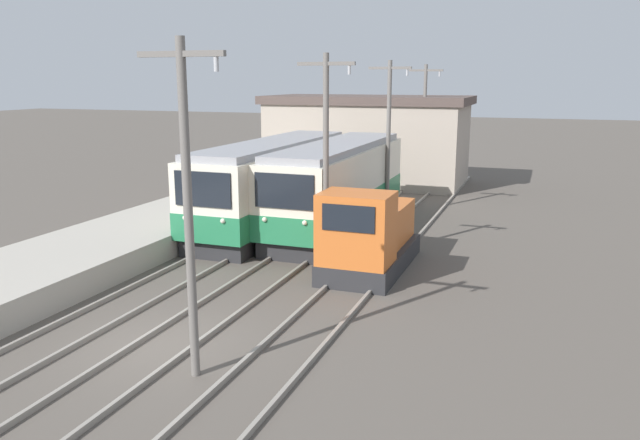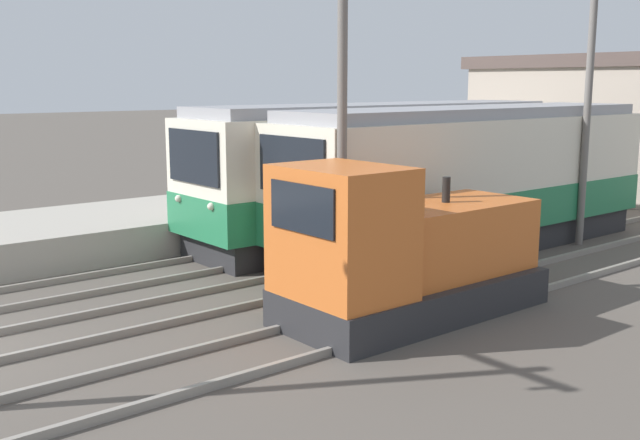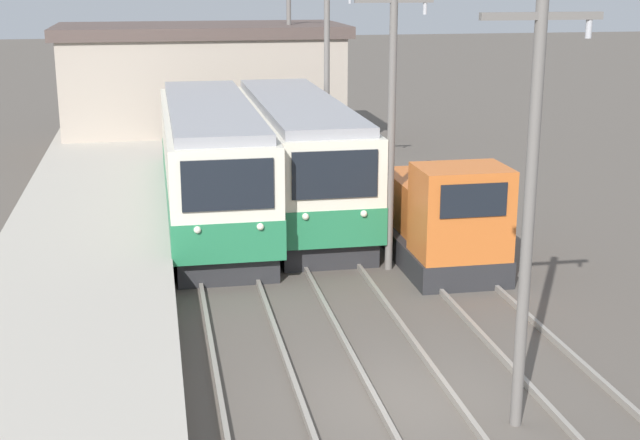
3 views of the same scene
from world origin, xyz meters
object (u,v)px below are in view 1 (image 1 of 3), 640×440
(catenary_mast_far, at_px, (389,134))
(commuter_train_center, at_px, (338,189))
(shunting_locomotive, at_px, (369,237))
(catenary_mast_mid, at_px, (326,155))
(catenary_mast_distant, at_px, (424,122))
(catenary_mast_near, at_px, (188,201))
(commuter_train_left, at_px, (274,187))

(catenary_mast_far, bearing_deg, commuter_train_center, -117.84)
(shunting_locomotive, xyz_separation_m, catenary_mast_mid, (-1.49, -0.24, 2.79))
(shunting_locomotive, distance_m, catenary_mast_distant, 17.41)
(catenary_mast_near, height_order, catenary_mast_distant, same)
(commuter_train_center, distance_m, catenary_mast_far, 3.93)
(catenary_mast_mid, height_order, catenary_mast_distant, same)
(shunting_locomotive, bearing_deg, catenary_mast_mid, -170.92)
(shunting_locomotive, bearing_deg, catenary_mast_near, -99.50)
(commuter_train_center, xyz_separation_m, catenary_mast_far, (1.51, 2.85, 2.23))
(shunting_locomotive, relative_size, catenary_mast_near, 0.74)
(shunting_locomotive, relative_size, catenary_mast_mid, 0.74)
(catenary_mast_near, relative_size, catenary_mast_distant, 1.00)
(commuter_train_left, distance_m, catenary_mast_mid, 7.12)
(shunting_locomotive, bearing_deg, commuter_train_center, 118.24)
(shunting_locomotive, bearing_deg, catenary_mast_far, 100.03)
(catenary_mast_near, bearing_deg, catenary_mast_mid, 90.00)
(catenary_mast_mid, distance_m, catenary_mast_distant, 17.36)
(catenary_mast_near, distance_m, catenary_mast_mid, 8.68)
(commuter_train_left, distance_m, catenary_mast_far, 5.95)
(commuter_train_center, xyz_separation_m, catenary_mast_near, (1.51, -14.50, 2.23))
(commuter_train_left, bearing_deg, commuter_train_center, 12.14)
(shunting_locomotive, distance_m, catenary_mast_mid, 3.17)
(catenary_mast_mid, height_order, catenary_mast_far, same)
(commuter_train_left, relative_size, catenary_mast_near, 1.68)
(commuter_train_center, bearing_deg, catenary_mast_near, -84.07)
(catenary_mast_far, bearing_deg, commuter_train_left, -141.26)
(catenary_mast_mid, bearing_deg, catenary_mast_distant, 90.00)
(catenary_mast_far, relative_size, catenary_mast_distant, 1.00)
(commuter_train_left, distance_m, catenary_mast_distant, 13.07)
(commuter_train_left, xyz_separation_m, catenary_mast_far, (4.31, 3.46, 2.22))
(commuter_train_center, distance_m, catenary_mast_near, 14.75)
(catenary_mast_far, bearing_deg, catenary_mast_mid, -90.00)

